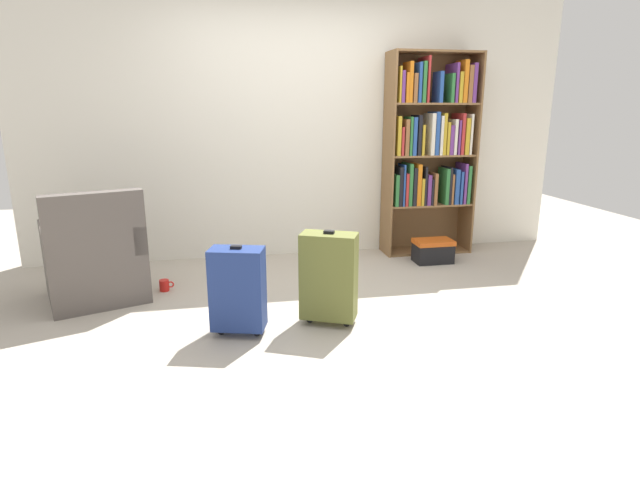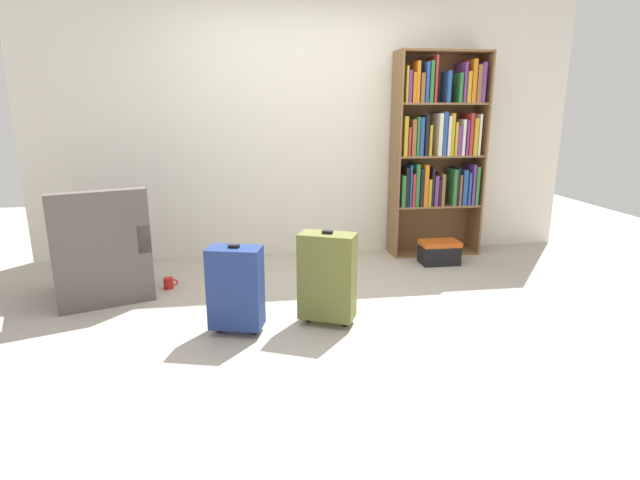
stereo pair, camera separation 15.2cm
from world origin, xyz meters
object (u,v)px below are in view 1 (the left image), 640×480
armchair (95,261)px  suitcase_navy_blue (238,289)px  storage_box (433,250)px  suitcase_olive (329,276)px  mug (165,285)px  bookshelf (430,146)px

armchair → suitcase_navy_blue: size_ratio=1.44×
armchair → storage_box: size_ratio=2.39×
storage_box → armchair: bearing=-172.0°
storage_box → suitcase_navy_blue: 2.36m
suitcase_navy_blue → storage_box: bearing=33.7°
armchair → suitcase_olive: size_ratio=1.32×
mug → storage_box: storage_box is taller
armchair → bookshelf: bearing=14.7°
suitcase_navy_blue → bookshelf: bearing=39.8°
mug → storage_box: 2.56m
armchair → suitcase_olive: 1.90m
mug → storage_box: (2.54, 0.33, 0.07)m
mug → suitcase_navy_blue: bearing=-58.9°
bookshelf → suitcase_navy_blue: bearing=-140.2°
bookshelf → mug: bookshelf is taller
bookshelf → armchair: bookshelf is taller
mug → bookshelf: bearing=15.5°
storage_box → suitcase_olive: suitcase_olive is taller
armchair → suitcase_navy_blue: (1.08, -0.88, 0.01)m
mug → storage_box: size_ratio=0.32×
bookshelf → armchair: (-3.12, -0.82, -0.80)m
suitcase_olive → suitcase_navy_blue: 0.63m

